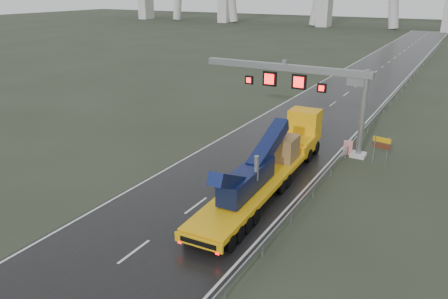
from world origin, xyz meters
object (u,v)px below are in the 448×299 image
Objects in this scene: sign_gantry at (307,84)px; striped_barrier at (348,148)px; heavy_haul_truck at (275,158)px; exit_sign_pair at (381,146)px.

sign_gantry is 6.36m from striped_barrier.
heavy_haul_truck is 8.46m from striped_barrier.
exit_sign_pair is 3.20m from striped_barrier.
exit_sign_pair is at bearing -41.40° from striped_barrier.
striped_barrier is (3.26, 7.72, -1.12)m from heavy_haul_truck.
heavy_haul_truck is at bearing -132.22° from striped_barrier.
exit_sign_pair is at bearing -9.38° from sign_gantry.
heavy_haul_truck is (0.63, -7.69, -3.91)m from sign_gantry.
striped_barrier is at bearing 166.65° from exit_sign_pair.
heavy_haul_truck reaches higher than exit_sign_pair.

